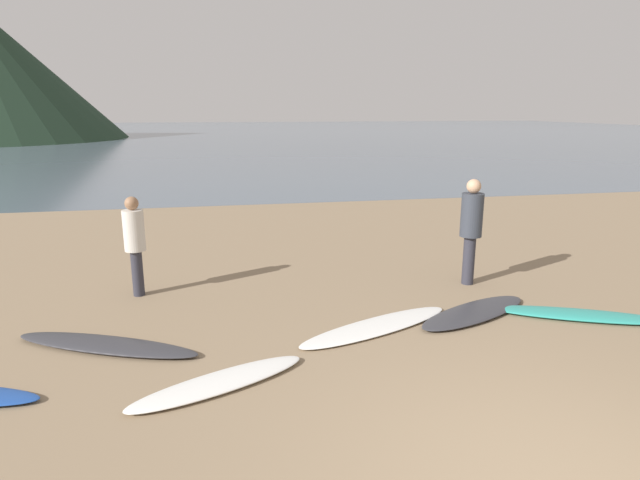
{
  "coord_description": "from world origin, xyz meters",
  "views": [
    {
      "loc": [
        -2.43,
        -2.84,
        2.82
      ],
      "look_at": [
        -0.7,
        5.95,
        0.6
      ],
      "focal_mm": 29.9,
      "sensor_mm": 36.0,
      "label": 1
    }
  ],
  "objects_px": {
    "surfboard_6": "(579,315)",
    "surfboard_2": "(106,345)",
    "surfboard_3": "(220,382)",
    "person_1": "(135,238)",
    "surfboard_4": "(377,326)",
    "surfboard_5": "(474,312)",
    "person_0": "(471,223)"
  },
  "relations": [
    {
      "from": "surfboard_6",
      "to": "person_1",
      "type": "relative_size",
      "value": 1.56
    },
    {
      "from": "surfboard_5",
      "to": "person_0",
      "type": "distance_m",
      "value": 1.72
    },
    {
      "from": "person_0",
      "to": "person_1",
      "type": "relative_size",
      "value": 1.12
    },
    {
      "from": "surfboard_3",
      "to": "surfboard_5",
      "type": "xyz_separation_m",
      "value": [
        3.53,
        1.3,
        0.0
      ]
    },
    {
      "from": "surfboard_6",
      "to": "person_1",
      "type": "distance_m",
      "value": 6.52
    },
    {
      "from": "surfboard_2",
      "to": "surfboard_4",
      "type": "distance_m",
      "value": 3.38
    },
    {
      "from": "surfboard_2",
      "to": "surfboard_5",
      "type": "height_order",
      "value": "surfboard_2"
    },
    {
      "from": "surfboard_3",
      "to": "person_0",
      "type": "relative_size",
      "value": 1.14
    },
    {
      "from": "surfboard_3",
      "to": "person_1",
      "type": "height_order",
      "value": "person_1"
    },
    {
      "from": "surfboard_5",
      "to": "person_1",
      "type": "distance_m",
      "value": 5.11
    },
    {
      "from": "surfboard_4",
      "to": "surfboard_6",
      "type": "bearing_deg",
      "value": -26.65
    },
    {
      "from": "surfboard_2",
      "to": "surfboard_5",
      "type": "xyz_separation_m",
      "value": [
        4.87,
        0.13,
        -0.0
      ]
    },
    {
      "from": "person_1",
      "to": "surfboard_2",
      "type": "bearing_deg",
      "value": -113.57
    },
    {
      "from": "surfboard_4",
      "to": "surfboard_6",
      "type": "relative_size",
      "value": 1.0
    },
    {
      "from": "surfboard_5",
      "to": "surfboard_4",
      "type": "bearing_deg",
      "value": 161.37
    },
    {
      "from": "surfboard_4",
      "to": "surfboard_5",
      "type": "height_order",
      "value": "surfboard_5"
    },
    {
      "from": "surfboard_6",
      "to": "surfboard_5",
      "type": "bearing_deg",
      "value": -171.19
    },
    {
      "from": "surfboard_2",
      "to": "surfboard_3",
      "type": "relative_size",
      "value": 1.22
    },
    {
      "from": "surfboard_4",
      "to": "person_1",
      "type": "xyz_separation_m",
      "value": [
        -3.23,
        1.95,
        0.88
      ]
    },
    {
      "from": "surfboard_6",
      "to": "person_1",
      "type": "bearing_deg",
      "value": -175.26
    },
    {
      "from": "person_0",
      "to": "surfboard_2",
      "type": "bearing_deg",
      "value": 179.3
    },
    {
      "from": "surfboard_5",
      "to": "person_1",
      "type": "xyz_separation_m",
      "value": [
        -4.72,
        1.76,
        0.87
      ]
    },
    {
      "from": "surfboard_3",
      "to": "surfboard_6",
      "type": "distance_m",
      "value": 5.0
    },
    {
      "from": "surfboard_3",
      "to": "person_1",
      "type": "distance_m",
      "value": 3.4
    },
    {
      "from": "surfboard_2",
      "to": "surfboard_5",
      "type": "relative_size",
      "value": 1.18
    },
    {
      "from": "surfboard_6",
      "to": "surfboard_2",
      "type": "bearing_deg",
      "value": -158.17
    },
    {
      "from": "surfboard_5",
      "to": "person_0",
      "type": "bearing_deg",
      "value": 41.94
    },
    {
      "from": "surfboard_4",
      "to": "surfboard_5",
      "type": "relative_size",
      "value": 1.16
    },
    {
      "from": "surfboard_5",
      "to": "person_1",
      "type": "relative_size",
      "value": 1.33
    },
    {
      "from": "surfboard_2",
      "to": "person_1",
      "type": "bearing_deg",
      "value": 110.33
    },
    {
      "from": "person_1",
      "to": "surfboard_6",
      "type": "bearing_deg",
      "value": -38.49
    },
    {
      "from": "surfboard_2",
      "to": "surfboard_6",
      "type": "height_order",
      "value": "surfboard_2"
    }
  ]
}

